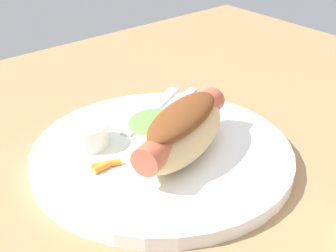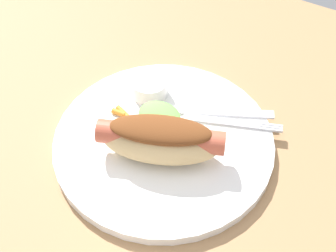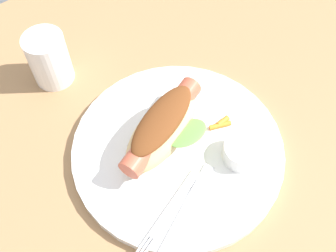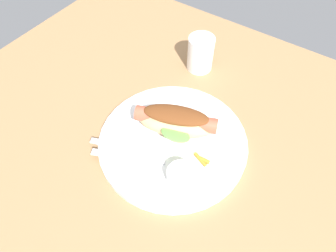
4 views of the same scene
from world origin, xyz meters
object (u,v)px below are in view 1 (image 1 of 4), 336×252
(knife, at_px, (152,110))
(carrot_garnish, at_px, (104,165))
(plate, at_px, (162,155))
(hot_dog, at_px, (182,130))
(fork, at_px, (168,109))
(sauce_ramekin, at_px, (86,134))

(knife, relative_size, carrot_garnish, 4.22)
(plate, xyz_separation_m, carrot_garnish, (0.07, -0.01, 0.01))
(hot_dog, height_order, knife, hot_dog)
(knife, bearing_deg, fork, -60.31)
(sauce_ramekin, relative_size, carrot_garnish, 1.54)
(plate, relative_size, hot_dog, 1.81)
(sauce_ramekin, height_order, fork, sauce_ramekin)
(hot_dog, relative_size, knife, 1.14)
(sauce_ramekin, relative_size, knife, 0.36)
(carrot_garnish, bearing_deg, plate, 172.98)
(plate, xyz_separation_m, fork, (-0.07, -0.07, 0.01))
(plate, distance_m, sauce_ramekin, 0.09)
(plate, distance_m, knife, 0.10)
(sauce_ramekin, distance_m, knife, 0.12)
(sauce_ramekin, bearing_deg, fork, -177.92)
(carrot_garnish, bearing_deg, fork, -156.67)
(hot_dog, distance_m, carrot_garnish, 0.09)
(plate, relative_size, knife, 2.07)
(fork, distance_m, knife, 0.02)
(hot_dog, height_order, sauce_ramekin, hot_dog)
(sauce_ramekin, bearing_deg, carrot_garnish, 77.43)
(fork, bearing_deg, knife, 125.24)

